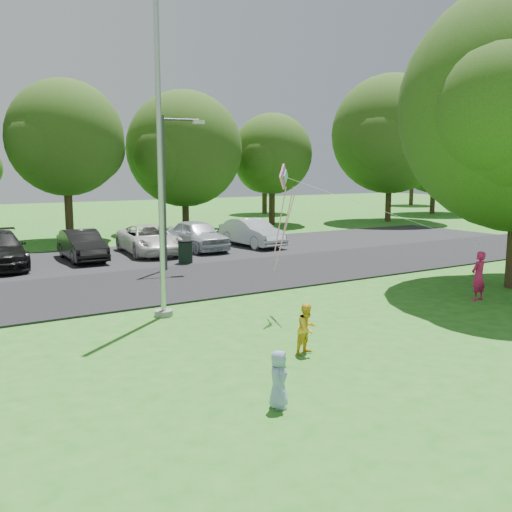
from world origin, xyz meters
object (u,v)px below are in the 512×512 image
flagpole (160,162)px  trash_can (185,252)px  street_lamp (170,179)px  child_yellow (307,328)px  child_blue (279,379)px  woman (478,276)px  kite (288,193)px

flagpole → trash_can: flagpole is taller
street_lamp → child_yellow: size_ratio=5.37×
flagpole → child_blue: flagpole is taller
child_yellow → child_blue: child_yellow is taller
woman → kite: kite is taller
child_blue → kite: 6.95m
woman → child_blue: size_ratio=1.52×
flagpole → trash_can: 9.23m
woman → trash_can: bearing=-69.8°
trash_can → child_blue: (-4.79, -14.08, -0.01)m
street_lamp → child_blue: size_ratio=5.99×
trash_can → child_blue: trash_can is taller
flagpole → street_lamp: bearing=64.7°
street_lamp → trash_can: size_ratio=5.95×
trash_can → kite: size_ratio=0.16×
trash_can → woman: size_ratio=0.66×
flagpole → woman: bearing=-20.4°
flagpole → child_yellow: bearing=-72.8°
street_lamp → child_blue: (-3.68, -12.94, -3.09)m
flagpole → child_blue: bearing=-96.0°
trash_can → child_yellow: (-2.66, -12.03, 0.05)m
woman → kite: bearing=-20.8°
child_yellow → kite: kite is taller
kite → child_yellow: bearing=-156.5°
child_yellow → kite: bearing=47.8°
street_lamp → child_yellow: bearing=-85.8°
street_lamp → trash_can: (1.11, 1.13, -3.08)m
woman → child_blue: bearing=15.4°
child_yellow → trash_can: bearing=62.8°
trash_can → child_yellow: size_ratio=0.90×
street_lamp → woman: size_ratio=3.95×
woman → child_yellow: woman is taller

